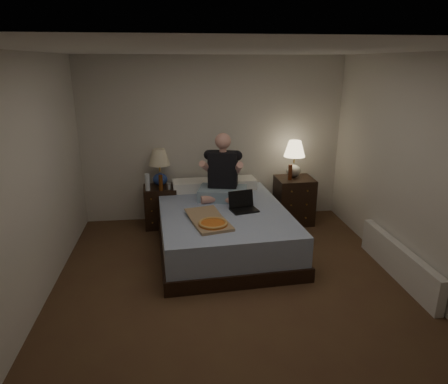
{
  "coord_description": "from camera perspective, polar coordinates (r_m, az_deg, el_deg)",
  "views": [
    {
      "loc": [
        -0.58,
        -3.8,
        2.4
      ],
      "look_at": [
        0.0,
        0.9,
        0.85
      ],
      "focal_mm": 32.0,
      "sensor_mm": 36.0,
      "label": 1
    }
  ],
  "objects": [
    {
      "name": "floor",
      "position": [
        4.53,
        1.44,
        -13.86
      ],
      "size": [
        4.0,
        4.5,
        0.0
      ],
      "primitive_type": "cube",
      "color": "brown",
      "rests_on": "ground"
    },
    {
      "name": "ceiling",
      "position": [
        3.85,
        1.75,
        19.59
      ],
      "size": [
        4.0,
        4.5,
        0.0
      ],
      "primitive_type": "cube",
      "rotation": [
        3.14,
        0.0,
        0.0
      ],
      "color": "white",
      "rests_on": "ground"
    },
    {
      "name": "wall_back",
      "position": [
        6.19,
        -1.55,
        7.41
      ],
      "size": [
        4.0,
        0.0,
        2.5
      ],
      "primitive_type": "cube",
      "rotation": [
        1.57,
        0.0,
        0.0
      ],
      "color": "silver",
      "rests_on": "ground"
    },
    {
      "name": "wall_front",
      "position": [
        2.02,
        11.57,
        -17.12
      ],
      "size": [
        4.0,
        0.0,
        2.5
      ],
      "primitive_type": "cube",
      "rotation": [
        -1.57,
        0.0,
        0.0
      ],
      "color": "silver",
      "rests_on": "ground"
    },
    {
      "name": "wall_left",
      "position": [
        4.22,
        -26.39,
        0.34
      ],
      "size": [
        0.0,
        4.5,
        2.5
      ],
      "primitive_type": "cube",
      "rotation": [
        1.57,
        0.0,
        1.57
      ],
      "color": "silver",
      "rests_on": "ground"
    },
    {
      "name": "wall_right",
      "position": [
        4.74,
        26.28,
        2.16
      ],
      "size": [
        0.0,
        4.5,
        2.5
      ],
      "primitive_type": "cube",
      "rotation": [
        1.57,
        0.0,
        -1.57
      ],
      "color": "silver",
      "rests_on": "ground"
    },
    {
      "name": "bed",
      "position": [
        5.38,
        -0.13,
        -5.15
      ],
      "size": [
        1.78,
        2.29,
        0.55
      ],
      "primitive_type": "cube",
      "rotation": [
        0.0,
        0.0,
        0.06
      ],
      "color": "#5571AB",
      "rests_on": "floor"
    },
    {
      "name": "nightstand_left",
      "position": [
        6.14,
        -9.06,
        -2.04
      ],
      "size": [
        0.5,
        0.45,
        0.62
      ],
      "primitive_type": "cube",
      "rotation": [
        0.0,
        0.0,
        0.06
      ],
      "color": "black",
      "rests_on": "floor"
    },
    {
      "name": "nightstand_right",
      "position": [
        6.27,
        9.94,
        -1.18
      ],
      "size": [
        0.56,
        0.51,
        0.71
      ],
      "primitive_type": "cube",
      "rotation": [
        0.0,
        0.0,
        0.02
      ],
      "color": "black",
      "rests_on": "floor"
    },
    {
      "name": "lamp_left",
      "position": [
        6.04,
        -9.19,
        3.49
      ],
      "size": [
        0.37,
        0.37,
        0.56
      ],
      "primitive_type": null,
      "rotation": [
        0.0,
        0.0,
        0.18
      ],
      "color": "navy",
      "rests_on": "nightstand_left"
    },
    {
      "name": "lamp_right",
      "position": [
        6.17,
        9.99,
        4.68
      ],
      "size": [
        0.35,
        0.35,
        0.56
      ],
      "primitive_type": null,
      "rotation": [
        0.0,
        0.0,
        -0.1
      ],
      "color": "#989890",
      "rests_on": "nightstand_right"
    },
    {
      "name": "water_bottle",
      "position": [
        5.87,
        -10.89,
        1.38
      ],
      "size": [
        0.07,
        0.07,
        0.25
      ],
      "primitive_type": "cylinder",
      "color": "silver",
      "rests_on": "nightstand_left"
    },
    {
      "name": "soda_can",
      "position": [
        5.88,
        -7.89,
        0.82
      ],
      "size": [
        0.07,
        0.07,
        0.1
      ],
      "primitive_type": "cylinder",
      "color": "#B2B2AD",
      "rests_on": "nightstand_left"
    },
    {
      "name": "beer_bottle_left",
      "position": [
        5.84,
        -9.02,
        1.3
      ],
      "size": [
        0.06,
        0.06,
        0.23
      ],
      "primitive_type": "cylinder",
      "color": "#552A0C",
      "rests_on": "nightstand_left"
    },
    {
      "name": "beer_bottle_right",
      "position": [
        6.04,
        9.43,
        2.8
      ],
      "size": [
        0.06,
        0.06,
        0.23
      ],
      "primitive_type": "cylinder",
      "color": "#58220C",
      "rests_on": "nightstand_right"
    },
    {
      "name": "person",
      "position": [
        5.54,
        -0.22,
        3.6
      ],
      "size": [
        0.77,
        0.67,
        0.93
      ],
      "primitive_type": null,
      "rotation": [
        0.0,
        0.0,
        -0.25
      ],
      "color": "black",
      "rests_on": "bed"
    },
    {
      "name": "laptop",
      "position": [
        5.18,
        2.93,
        -1.47
      ],
      "size": [
        0.39,
        0.35,
        0.24
      ],
      "primitive_type": null,
      "rotation": [
        0.0,
        0.0,
        0.23
      ],
      "color": "black",
      "rests_on": "bed"
    },
    {
      "name": "pizza_box",
      "position": [
        4.69,
        -1.58,
        -4.62
      ],
      "size": [
        0.56,
        0.83,
        0.08
      ],
      "primitive_type": null,
      "rotation": [
        0.0,
        0.0,
        0.23
      ],
      "color": "tan",
      "rests_on": "bed"
    },
    {
      "name": "radiator",
      "position": [
        5.1,
        23.63,
        -9.08
      ],
      "size": [
        0.1,
        1.6,
        0.4
      ],
      "primitive_type": "cube",
      "color": "silver",
      "rests_on": "floor"
    }
  ]
}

